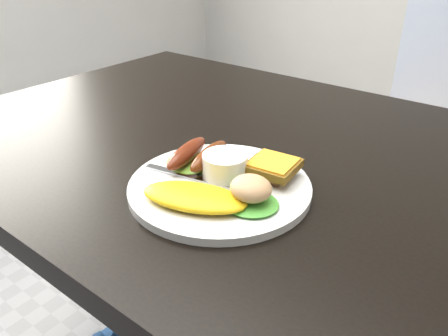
{
  "coord_description": "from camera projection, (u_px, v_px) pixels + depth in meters",
  "views": [
    {
      "loc": [
        0.39,
        -0.58,
        1.08
      ],
      "look_at": [
        0.06,
        -0.15,
        0.78
      ],
      "focal_mm": 35.0,
      "sensor_mm": 36.0,
      "label": 1
    }
  ],
  "objects": [
    {
      "name": "toast_a",
      "position": [
        267.0,
        169.0,
        0.65
      ],
      "size": [
        0.07,
        0.07,
        0.01
      ],
      "primitive_type": "cube",
      "rotation": [
        0.0,
        0.0,
        0.15
      ],
      "color": "brown",
      "rests_on": "plate"
    },
    {
      "name": "dining_chair",
      "position": [
        432.0,
        140.0,
        1.5
      ],
      "size": [
        0.47,
        0.47,
        0.05
      ],
      "primitive_type": "cube",
      "rotation": [
        0.0,
        0.0,
        0.08
      ],
      "color": "tan",
      "rests_on": "ground"
    },
    {
      "name": "toast_b",
      "position": [
        273.0,
        166.0,
        0.63
      ],
      "size": [
        0.07,
        0.07,
        0.01
      ],
      "primitive_type": "cube",
      "rotation": [
        0.0,
        0.0,
        0.11
      ],
      "color": "olive",
      "rests_on": "toast_a"
    },
    {
      "name": "dining_table",
      "position": [
        250.0,
        153.0,
        0.78
      ],
      "size": [
        1.2,
        0.8,
        0.04
      ],
      "primitive_type": "cube",
      "color": "black",
      "rests_on": "ground"
    },
    {
      "name": "potato_salad",
      "position": [
        251.0,
        188.0,
        0.57
      ],
      "size": [
        0.07,
        0.07,
        0.03
      ],
      "primitive_type": "ellipsoid",
      "rotation": [
        0.0,
        0.0,
        -0.33
      ],
      "color": "#CCBE87",
      "rests_on": "lettuce_right"
    },
    {
      "name": "sausage_a",
      "position": [
        187.0,
        153.0,
        0.66
      ],
      "size": [
        0.05,
        0.12,
        0.03
      ],
      "primitive_type": "ellipsoid",
      "rotation": [
        0.0,
        0.0,
        0.23
      ],
      "color": "#632B18",
      "rests_on": "lettuce_left"
    },
    {
      "name": "omelette",
      "position": [
        194.0,
        197.0,
        0.57
      ],
      "size": [
        0.16,
        0.11,
        0.02
      ],
      "primitive_type": "ellipsoid",
      "rotation": [
        0.0,
        0.0,
        0.34
      ],
      "color": "yellow",
      "rests_on": "plate"
    },
    {
      "name": "lettuce_left",
      "position": [
        190.0,
        163.0,
        0.67
      ],
      "size": [
        0.08,
        0.08,
        0.01
      ],
      "primitive_type": "ellipsoid",
      "rotation": [
        0.0,
        0.0,
        0.07
      ],
      "color": "#5B9628",
      "rests_on": "plate"
    },
    {
      "name": "plate",
      "position": [
        220.0,
        187.0,
        0.63
      ],
      "size": [
        0.26,
        0.26,
        0.01
      ],
      "primitive_type": "cylinder",
      "color": "white",
      "rests_on": "dining_table"
    },
    {
      "name": "sausage_b",
      "position": [
        209.0,
        156.0,
        0.66
      ],
      "size": [
        0.05,
        0.11,
        0.03
      ],
      "primitive_type": "ellipsoid",
      "rotation": [
        0.0,
        0.0,
        0.2
      ],
      "color": "#5E230E",
      "rests_on": "lettuce_left"
    },
    {
      "name": "fork",
      "position": [
        189.0,
        176.0,
        0.64
      ],
      "size": [
        0.15,
        0.04,
        0.0
      ],
      "primitive_type": "cube",
      "rotation": [
        0.0,
        0.0,
        0.2
      ],
      "color": "#ADAFB7",
      "rests_on": "plate"
    },
    {
      "name": "ramekin",
      "position": [
        225.0,
        167.0,
        0.63
      ],
      "size": [
        0.07,
        0.07,
        0.04
      ],
      "primitive_type": "cylinder",
      "rotation": [
        0.0,
        0.0,
        0.1
      ],
      "color": "white",
      "rests_on": "plate"
    },
    {
      "name": "lettuce_right",
      "position": [
        250.0,
        203.0,
        0.57
      ],
      "size": [
        0.09,
        0.08,
        0.01
      ],
      "primitive_type": "ellipsoid",
      "rotation": [
        0.0,
        0.0,
        0.16
      ],
      "color": "green",
      "rests_on": "plate"
    },
    {
      "name": "person",
      "position": [
        296.0,
        25.0,
        1.17
      ],
      "size": [
        0.62,
        0.41,
        1.72
      ],
      "primitive_type": "imported",
      "rotation": [
        0.0,
        0.0,
        3.14
      ],
      "color": "navy",
      "rests_on": "ground"
    }
  ]
}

